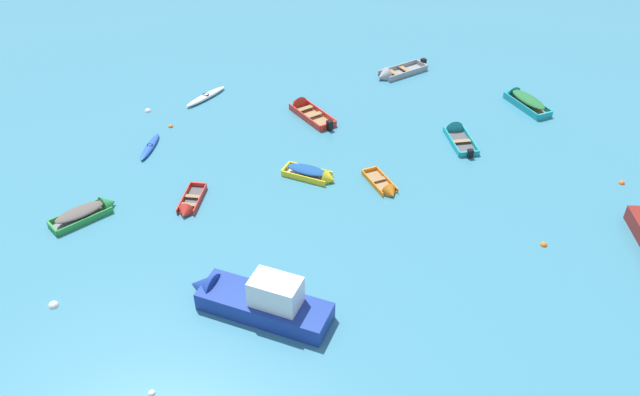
% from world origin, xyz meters
% --- Properties ---
extents(rowboat_turquoise_far_right, '(2.08, 4.26, 1.15)m').
position_xyz_m(rowboat_turquoise_far_right, '(15.66, 30.56, 0.36)').
color(rowboat_turquoise_far_right, '#99754C').
rests_on(rowboat_turquoise_far_right, ground_plane).
extents(rowboat_red_cluster_inner, '(2.81, 4.41, 1.21)m').
position_xyz_m(rowboat_red_cluster_inner, '(0.89, 32.34, 0.20)').
color(rowboat_red_cluster_inner, '#99754C').
rests_on(rowboat_red_cluster_inner, ground_plane).
extents(motor_launch_deep_blue_foreground_center, '(6.46, 5.03, 2.46)m').
position_xyz_m(motor_launch_deep_blue_foreground_center, '(-4.34, 14.84, 0.70)').
color(motor_launch_deep_blue_foreground_center, navy).
rests_on(motor_launch_deep_blue_foreground_center, ground_plane).
extents(kayak_blue_distant_center, '(1.43, 3.07, 0.29)m').
position_xyz_m(kayak_blue_distant_center, '(-9.13, 29.54, 0.14)').
color(kayak_blue_distant_center, blue).
rests_on(kayak_blue_distant_center, ground_plane).
extents(rowboat_grey_outer_left, '(4.43, 2.76, 1.20)m').
position_xyz_m(rowboat_grey_outer_left, '(8.20, 36.30, 0.19)').
color(rowboat_grey_outer_left, gray).
rests_on(rowboat_grey_outer_left, ground_plane).
extents(rowboat_yellow_near_camera, '(3.15, 2.65, 1.01)m').
position_xyz_m(rowboat_yellow_near_camera, '(0.14, 24.43, 0.27)').
color(rowboat_yellow_near_camera, beige).
rests_on(rowboat_yellow_near_camera, ground_plane).
extents(kayak_white_far_left, '(3.09, 2.91, 0.35)m').
position_xyz_m(kayak_white_far_left, '(-5.43, 35.47, 0.17)').
color(kayak_white_far_left, white).
rests_on(kayak_white_far_left, ground_plane).
extents(rowboat_green_midfield_left, '(3.59, 2.76, 1.08)m').
position_xyz_m(rowboat_green_midfield_left, '(-12.06, 23.42, 0.29)').
color(rowboat_green_midfield_left, gray).
rests_on(rowboat_green_midfield_left, ground_plane).
extents(rowboat_orange_far_back, '(1.57, 3.01, 0.90)m').
position_xyz_m(rowboat_orange_far_back, '(3.77, 22.47, 0.13)').
color(rowboat_orange_far_back, '#99754C').
rests_on(rowboat_orange_far_back, ground_plane).
extents(rowboat_turquoise_back_row_center, '(1.47, 3.88, 1.18)m').
position_xyz_m(rowboat_turquoise_back_row_center, '(9.74, 27.40, 0.17)').
color(rowboat_turquoise_back_row_center, '#4C4C51').
rests_on(rowboat_turquoise_back_row_center, ground_plane).
extents(rowboat_red_outer_right, '(1.79, 3.07, 0.86)m').
position_xyz_m(rowboat_red_outer_right, '(-7.05, 22.90, 0.15)').
color(rowboat_red_outer_right, '#4C4C51').
rests_on(rowboat_red_outer_right, ground_plane).
extents(mooring_buoy_midfield, '(0.41, 0.41, 0.41)m').
position_xyz_m(mooring_buoy_midfield, '(-9.35, 34.37, 0.00)').
color(mooring_buoy_midfield, silver).
rests_on(mooring_buoy_midfield, ground_plane).
extents(mooring_buoy_near_foreground, '(0.28, 0.28, 0.28)m').
position_xyz_m(mooring_buoy_near_foreground, '(-8.81, 11.30, 0.00)').
color(mooring_buoy_near_foreground, silver).
rests_on(mooring_buoy_near_foreground, ground_plane).
extents(mooring_buoy_between_boats_right, '(0.45, 0.45, 0.45)m').
position_xyz_m(mooring_buoy_between_boats_right, '(-13.15, 16.90, 0.00)').
color(mooring_buoy_between_boats_right, silver).
rests_on(mooring_buoy_between_boats_right, ground_plane).
extents(mooring_buoy_between_boats_left, '(0.31, 0.31, 0.31)m').
position_xyz_m(mooring_buoy_between_boats_left, '(-7.87, 31.98, 0.00)').
color(mooring_buoy_between_boats_left, orange).
rests_on(mooring_buoy_between_boats_left, ground_plane).
extents(mooring_buoy_far_field, '(0.35, 0.35, 0.35)m').
position_xyz_m(mooring_buoy_far_field, '(10.16, 16.48, 0.00)').
color(mooring_buoy_far_field, orange).
rests_on(mooring_buoy_far_field, ground_plane).
extents(mooring_buoy_central, '(0.34, 0.34, 0.34)m').
position_xyz_m(mooring_buoy_central, '(17.00, 20.57, 0.00)').
color(mooring_buoy_central, orange).
rests_on(mooring_buoy_central, ground_plane).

